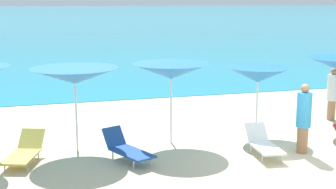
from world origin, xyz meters
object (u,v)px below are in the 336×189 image
umbrella_2 (75,76)px  lounge_chair_1 (127,148)px  umbrella_4 (258,75)px  beachgoer_2 (304,117)px  umbrella_3 (171,71)px  beachgoer_3 (332,93)px  lounge_chair_6 (263,143)px  lounge_chair_2 (25,151)px

umbrella_2 → lounge_chair_1: umbrella_2 is taller
umbrella_4 → beachgoer_2: 2.12m
umbrella_3 → beachgoer_2: 3.68m
umbrella_4 → beachgoer_2: size_ratio=1.11×
umbrella_4 → beachgoer_3: (3.20, 0.91, -0.88)m
umbrella_3 → umbrella_4: (2.66, 0.12, -0.23)m
umbrella_3 → lounge_chair_6: size_ratio=1.43×
umbrella_2 → beachgoer_3: size_ratio=1.34×
beachgoer_3 → umbrella_4: bearing=-129.8°
lounge_chair_2 → beachgoer_2: bearing=8.6°
umbrella_2 → beachgoer_3: (8.45, 1.03, -1.09)m
beachgoer_2 → beachgoer_3: 4.00m
umbrella_4 → lounge_chair_1: bearing=-163.0°
beachgoer_3 → lounge_chair_1: bearing=-129.2°
umbrella_2 → lounge_chair_2: bearing=-156.6°
umbrella_2 → beachgoer_2: 5.99m
lounge_chair_6 → beachgoer_3: size_ratio=0.90×
umbrella_3 → lounge_chair_1: bearing=-142.1°
lounge_chair_1 → beachgoer_3: beachgoer_3 is taller
lounge_chair_6 → beachgoer_3: beachgoer_3 is taller
lounge_chair_6 → beachgoer_2: bearing=-0.2°
umbrella_3 → lounge_chair_1: size_ratio=1.33×
beachgoer_3 → lounge_chair_6: bearing=-110.8°
beachgoer_2 → umbrella_2: bearing=-101.0°
umbrella_2 → lounge_chair_1: (1.10, -1.15, -1.69)m
beachgoer_2 → beachgoer_3: bearing=141.7°
umbrella_2 → beachgoer_3: bearing=7.0°
umbrella_2 → umbrella_4: umbrella_2 is taller
umbrella_2 → lounge_chair_1: bearing=-46.1°
lounge_chair_2 → lounge_chair_6: 5.99m
umbrella_3 → beachgoer_2: (3.03, -1.79, -1.06)m
umbrella_3 → lounge_chair_1: (-1.48, -1.15, -1.71)m
umbrella_4 → umbrella_2: bearing=-178.7°
umbrella_2 → umbrella_3: bearing=0.1°
lounge_chair_2 → beachgoer_2: beachgoer_2 is taller
lounge_chair_1 → lounge_chair_2: (-2.43, 0.57, -0.03)m
lounge_chair_2 → beachgoer_3: 9.92m
beachgoer_2 → lounge_chair_1: bearing=-91.4°
beachgoer_2 → lounge_chair_6: bearing=-89.2°
lounge_chair_6 → umbrella_2: bearing=165.4°
umbrella_4 → lounge_chair_2: umbrella_4 is taller
lounge_chair_1 → umbrella_3: bearing=14.1°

